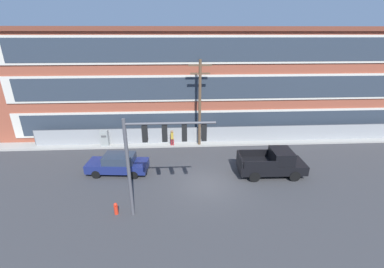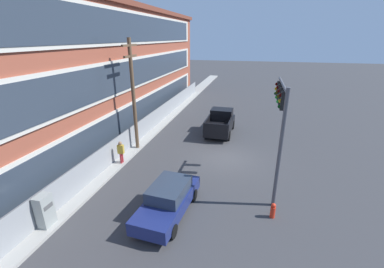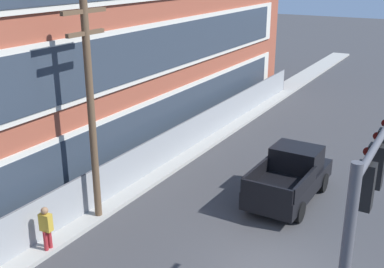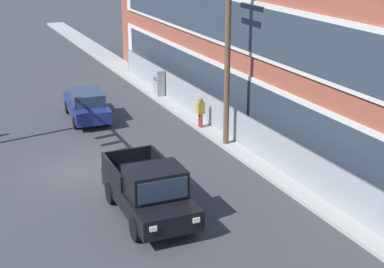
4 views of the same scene
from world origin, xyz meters
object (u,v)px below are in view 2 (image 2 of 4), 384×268
electrical_cabinet (45,212)px  pedestrian_near_cabinet (121,152)px  traffic_signal_mast (281,112)px  fire_hydrant (273,211)px  pickup_truck_black (221,123)px  utility_pole_near_corner (133,92)px  sedan_navy (169,199)px

electrical_cabinet → pedestrian_near_cabinet: (6.37, -0.29, 0.13)m
traffic_signal_mast → fire_hydrant: size_ratio=7.79×
pickup_truck_black → utility_pole_near_corner: 8.40m
utility_pole_near_corner → electrical_cabinet: 9.67m
traffic_signal_mast → fire_hydrant: (-2.67, 0.09, -4.14)m
sedan_navy → utility_pole_near_corner: utility_pole_near_corner is taller
fire_hydrant → pedestrian_near_cabinet: bearing=71.5°
fire_hydrant → pickup_truck_black: bearing=20.2°
pedestrian_near_cabinet → fire_hydrant: (-3.22, -9.63, -0.59)m
pickup_truck_black → sedan_navy: (-11.83, 0.89, -0.16)m
utility_pole_near_corner → fire_hydrant: size_ratio=10.37×
sedan_navy → fire_hydrant: sedan_navy is taller
utility_pole_near_corner → pedestrian_near_cabinet: 4.33m
utility_pole_near_corner → fire_hydrant: bearing=-121.0°
electrical_cabinet → fire_hydrant: (3.15, -9.91, -0.46)m
utility_pole_near_corner → electrical_cabinet: utility_pole_near_corner is taller
electrical_cabinet → sedan_navy: bearing=-65.3°
pickup_truck_black → pedestrian_near_cabinet: 9.56m
utility_pole_near_corner → electrical_cabinet: (-8.97, 0.21, -3.58)m
fire_hydrant → traffic_signal_mast: bearing=-1.8°
sedan_navy → pickup_truck_black: bearing=-4.3°
traffic_signal_mast → utility_pole_near_corner: size_ratio=0.75×
traffic_signal_mast → pickup_truck_black: (8.30, 4.12, -3.56)m
traffic_signal_mast → sedan_navy: size_ratio=1.29×
pickup_truck_black → fire_hydrant: 11.70m
pedestrian_near_cabinet → pickup_truck_black: bearing=-35.8°
pickup_truck_black → fire_hydrant: size_ratio=6.48×
electrical_cabinet → fire_hydrant: 10.41m
utility_pole_near_corner → fire_hydrant: 12.01m
traffic_signal_mast → sedan_navy: bearing=125.1°
traffic_signal_mast → utility_pole_near_corner: utility_pole_near_corner is taller
utility_pole_near_corner → pedestrian_near_cabinet: (-2.60, -0.07, -3.45)m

